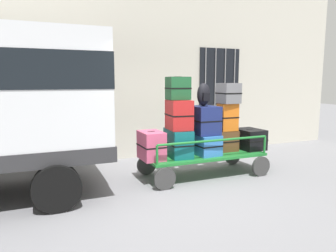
{
  "coord_description": "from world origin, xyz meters",
  "views": [
    {
      "loc": [
        -2.34,
        -4.84,
        1.88
      ],
      "look_at": [
        -0.1,
        0.5,
        1.05
      ],
      "focal_mm": 33.27,
      "sensor_mm": 36.0,
      "label": 1
    }
  ],
  "objects_px": {
    "suitcase_left_bottom": "(151,145)",
    "suitcase_center_middle": "(204,120)",
    "luggage_cart": "(203,157)",
    "suitcase_midleft_top": "(178,88)",
    "suitcase_midright_top": "(228,93)",
    "backpack": "(204,95)",
    "suitcase_midright_middle": "(227,117)",
    "suitcase_midleft_bottom": "(178,143)",
    "suitcase_center_bottom": "(205,144)",
    "suitcase_midleft_middle": "(179,115)",
    "suitcase_midright_bottom": "(227,141)",
    "suitcase_right_bottom": "(249,139)"
  },
  "relations": [
    {
      "from": "suitcase_left_bottom",
      "to": "suitcase_midright_bottom",
      "type": "bearing_deg",
      "value": 1.65
    },
    {
      "from": "suitcase_midleft_top",
      "to": "suitcase_midright_top",
      "type": "bearing_deg",
      "value": -0.69
    },
    {
      "from": "suitcase_midleft_bottom",
      "to": "backpack",
      "type": "bearing_deg",
      "value": -3.11
    },
    {
      "from": "luggage_cart",
      "to": "suitcase_center_middle",
      "type": "bearing_deg",
      "value": -90.0
    },
    {
      "from": "suitcase_center_bottom",
      "to": "suitcase_midright_top",
      "type": "height_order",
      "value": "suitcase_midright_top"
    },
    {
      "from": "suitcase_midleft_bottom",
      "to": "suitcase_right_bottom",
      "type": "bearing_deg",
      "value": 0.2
    },
    {
      "from": "suitcase_midleft_top",
      "to": "suitcase_center_bottom",
      "type": "xyz_separation_m",
      "value": [
        0.56,
        -0.06,
        -1.11
      ]
    },
    {
      "from": "suitcase_center_middle",
      "to": "suitcase_midright_middle",
      "type": "distance_m",
      "value": 0.56
    },
    {
      "from": "luggage_cart",
      "to": "suitcase_midleft_top",
      "type": "distance_m",
      "value": 1.49
    },
    {
      "from": "suitcase_right_bottom",
      "to": "suitcase_midleft_bottom",
      "type": "bearing_deg",
      "value": -179.8
    },
    {
      "from": "suitcase_midleft_top",
      "to": "suitcase_center_middle",
      "type": "relative_size",
      "value": 0.73
    },
    {
      "from": "suitcase_center_middle",
      "to": "suitcase_midright_top",
      "type": "distance_m",
      "value": 0.76
    },
    {
      "from": "suitcase_left_bottom",
      "to": "suitcase_midleft_bottom",
      "type": "xyz_separation_m",
      "value": [
        0.56,
        0.03,
        0.0
      ]
    },
    {
      "from": "luggage_cart",
      "to": "suitcase_midleft_top",
      "type": "height_order",
      "value": "suitcase_midleft_top"
    },
    {
      "from": "suitcase_center_middle",
      "to": "backpack",
      "type": "distance_m",
      "value": 0.5
    },
    {
      "from": "suitcase_center_middle",
      "to": "suitcase_midright_top",
      "type": "relative_size",
      "value": 1.44
    },
    {
      "from": "suitcase_center_middle",
      "to": "suitcase_midright_bottom",
      "type": "relative_size",
      "value": 1.37
    },
    {
      "from": "luggage_cart",
      "to": "suitcase_midright_middle",
      "type": "height_order",
      "value": "suitcase_midright_middle"
    },
    {
      "from": "suitcase_left_bottom",
      "to": "suitcase_center_middle",
      "type": "distance_m",
      "value": 1.19
    },
    {
      "from": "luggage_cart",
      "to": "suitcase_midright_middle",
      "type": "relative_size",
      "value": 4.43
    },
    {
      "from": "suitcase_midleft_bottom",
      "to": "suitcase_midright_top",
      "type": "height_order",
      "value": "suitcase_midright_top"
    },
    {
      "from": "suitcase_midleft_bottom",
      "to": "suitcase_center_bottom",
      "type": "height_order",
      "value": "suitcase_midleft_bottom"
    },
    {
      "from": "suitcase_midright_middle",
      "to": "suitcase_midright_top",
      "type": "relative_size",
      "value": 1.35
    },
    {
      "from": "suitcase_midright_bottom",
      "to": "backpack",
      "type": "xyz_separation_m",
      "value": [
        -0.59,
        -0.04,
        0.96
      ]
    },
    {
      "from": "suitcase_center_middle",
      "to": "suitcase_midright_middle",
      "type": "bearing_deg",
      "value": 3.1
    },
    {
      "from": "suitcase_midright_middle",
      "to": "suitcase_right_bottom",
      "type": "height_order",
      "value": "suitcase_midright_middle"
    },
    {
      "from": "suitcase_center_bottom",
      "to": "backpack",
      "type": "bearing_deg",
      "value": 157.21
    },
    {
      "from": "suitcase_center_bottom",
      "to": "suitcase_midright_top",
      "type": "bearing_deg",
      "value": 4.95
    },
    {
      "from": "suitcase_midleft_bottom",
      "to": "suitcase_center_bottom",
      "type": "xyz_separation_m",
      "value": [
        0.56,
        -0.04,
        -0.06
      ]
    },
    {
      "from": "luggage_cart",
      "to": "suitcase_right_bottom",
      "type": "height_order",
      "value": "suitcase_right_bottom"
    },
    {
      "from": "suitcase_midright_middle",
      "to": "backpack",
      "type": "bearing_deg",
      "value": -175.38
    },
    {
      "from": "suitcase_midleft_top",
      "to": "suitcase_midright_bottom",
      "type": "bearing_deg",
      "value": -0.28
    },
    {
      "from": "luggage_cart",
      "to": "suitcase_center_middle",
      "type": "distance_m",
      "value": 0.76
    },
    {
      "from": "suitcase_midleft_top",
      "to": "backpack",
      "type": "height_order",
      "value": "suitcase_midleft_top"
    },
    {
      "from": "suitcase_midleft_middle",
      "to": "suitcase_center_bottom",
      "type": "bearing_deg",
      "value": -0.88
    },
    {
      "from": "suitcase_left_bottom",
      "to": "suitcase_midright_top",
      "type": "height_order",
      "value": "suitcase_midright_top"
    },
    {
      "from": "luggage_cart",
      "to": "suitcase_midleft_middle",
      "type": "height_order",
      "value": "suitcase_midleft_middle"
    },
    {
      "from": "luggage_cart",
      "to": "backpack",
      "type": "distance_m",
      "value": 1.26
    },
    {
      "from": "suitcase_midright_bottom",
      "to": "suitcase_midright_middle",
      "type": "relative_size",
      "value": 0.78
    },
    {
      "from": "suitcase_midleft_bottom",
      "to": "suitcase_right_bottom",
      "type": "relative_size",
      "value": 1.17
    },
    {
      "from": "suitcase_midleft_top",
      "to": "luggage_cart",
      "type": "bearing_deg",
      "value": -2.42
    },
    {
      "from": "luggage_cart",
      "to": "suitcase_midright_top",
      "type": "relative_size",
      "value": 5.97
    },
    {
      "from": "suitcase_left_bottom",
      "to": "suitcase_midleft_bottom",
      "type": "bearing_deg",
      "value": 3.4
    },
    {
      "from": "suitcase_midright_middle",
      "to": "suitcase_left_bottom",
      "type": "bearing_deg",
      "value": -178.22
    },
    {
      "from": "suitcase_left_bottom",
      "to": "suitcase_center_middle",
      "type": "xyz_separation_m",
      "value": [
        1.12,
        0.02,
        0.42
      ]
    },
    {
      "from": "suitcase_left_bottom",
      "to": "suitcase_midleft_top",
      "type": "height_order",
      "value": "suitcase_midleft_top"
    },
    {
      "from": "suitcase_midright_bottom",
      "to": "backpack",
      "type": "height_order",
      "value": "backpack"
    },
    {
      "from": "suitcase_midleft_middle",
      "to": "suitcase_right_bottom",
      "type": "xyz_separation_m",
      "value": [
        1.68,
        0.04,
        -0.59
      ]
    },
    {
      "from": "suitcase_midleft_middle",
      "to": "suitcase_center_middle",
      "type": "bearing_deg",
      "value": 2.19
    },
    {
      "from": "suitcase_right_bottom",
      "to": "backpack",
      "type": "xyz_separation_m",
      "value": [
        -1.15,
        -0.03,
        0.96
      ]
    }
  ]
}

